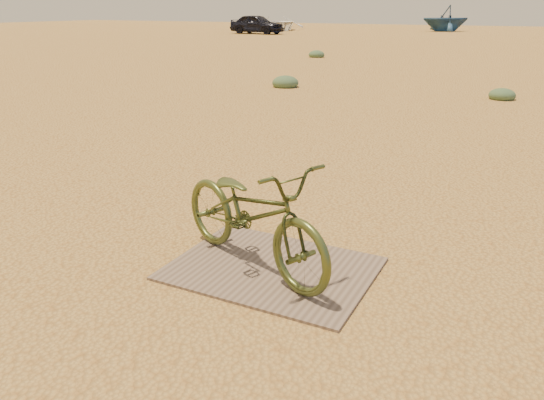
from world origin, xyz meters
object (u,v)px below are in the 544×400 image
at_px(bicycle, 252,213).
at_px(car, 257,24).
at_px(plywood_board, 272,268).
at_px(boat_far_left, 446,18).
at_px(boat_near_left, 276,23).

height_order(bicycle, car, car).
height_order(plywood_board, car, car).
xyz_separation_m(bicycle, car, (-18.04, 33.22, 0.23)).
bearing_deg(bicycle, plywood_board, -51.84).
relative_size(plywood_board, boat_far_left, 0.39).
bearing_deg(boat_far_left, plywood_board, -30.37).
relative_size(boat_near_left, boat_far_left, 1.40).
height_order(car, boat_far_left, boat_far_left).
bearing_deg(plywood_board, bicycle, -164.68).
distance_m(bicycle, boat_near_left, 43.51).
relative_size(bicycle, car, 0.41).
distance_m(bicycle, car, 37.81).
xyz_separation_m(car, boat_far_left, (11.79, 10.60, 0.34)).
bearing_deg(boat_far_left, car, -86.74).
relative_size(plywood_board, boat_near_left, 0.28).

